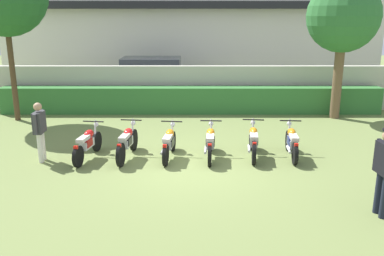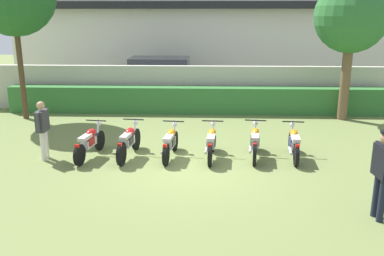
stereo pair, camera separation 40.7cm
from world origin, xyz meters
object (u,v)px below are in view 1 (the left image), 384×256
tree_far_side (345,17)px  motorcycle_in_row_0 (89,143)px  motorcycle_in_row_4 (255,141)px  motorcycle_in_row_5 (293,142)px  parked_car (156,78)px  motorcycle_in_row_2 (171,143)px  inspector_person (41,127)px  motorcycle_in_row_1 (129,142)px  motorcycle_in_row_3 (212,142)px

tree_far_side → motorcycle_in_row_0: (-8.31, -4.67, -3.29)m
motorcycle_in_row_4 → motorcycle_in_row_5: size_ratio=1.03×
parked_car → motorcycle_in_row_2: (1.12, -8.54, -0.50)m
tree_far_side → motorcycle_in_row_2: bearing=-142.9°
motorcycle_in_row_2 → motorcycle_in_row_5: motorcycle_in_row_5 is taller
motorcycle_in_row_4 → inspector_person: inspector_person is taller
motorcycle_in_row_0 → inspector_person: inspector_person is taller
tree_far_side → motorcycle_in_row_1: bearing=-147.5°
tree_far_side → motorcycle_in_row_2: size_ratio=2.82×
motorcycle_in_row_1 → motorcycle_in_row_5: size_ratio=1.10×
motorcycle_in_row_0 → tree_far_side: bearing=-52.4°
motorcycle_in_row_0 → inspector_person: 1.31m
inspector_person → motorcycle_in_row_0: bearing=8.9°
motorcycle_in_row_1 → parked_car: bearing=6.6°
motorcycle_in_row_0 → motorcycle_in_row_4: 4.55m
motorcycle_in_row_0 → motorcycle_in_row_1: (1.08, 0.06, 0.02)m
parked_car → motorcycle_in_row_5: (4.50, -8.48, -0.49)m
motorcycle_in_row_1 → motorcycle_in_row_3: 2.28m
tree_far_side → motorcycle_in_row_1: (-7.24, -4.61, -3.28)m
motorcycle_in_row_4 → motorcycle_in_row_5: bearing=-85.4°
inspector_person → tree_far_side: bearing=27.1°
tree_far_side → motorcycle_in_row_1: size_ratio=2.58×
motorcycle_in_row_0 → motorcycle_in_row_3: size_ratio=1.04×
motorcycle_in_row_1 → motorcycle_in_row_4: same height
motorcycle_in_row_0 → motorcycle_in_row_2: bearing=-80.1°
parked_car → motorcycle_in_row_2: bearing=-81.8°
parked_car → motorcycle_in_row_5: size_ratio=2.52×
parked_car → motorcycle_in_row_1: 8.56m
tree_far_side → motorcycle_in_row_5: tree_far_side is taller
motorcycle_in_row_2 → motorcycle_in_row_4: 2.32m
motorcycle_in_row_3 → parked_car: bearing=18.6°
motorcycle_in_row_5 → parked_car: bearing=32.3°
motorcycle_in_row_0 → motorcycle_in_row_5: (5.61, 0.13, 0.00)m
motorcycle_in_row_4 → motorcycle_in_row_1: bearing=97.4°
motorcycle_in_row_1 → motorcycle_in_row_5: bearing=-82.4°
parked_car → motorcycle_in_row_1: size_ratio=2.29×
motorcycle_in_row_0 → motorcycle_in_row_4: size_ratio=1.04×
parked_car → motorcycle_in_row_4: (3.44, -8.45, -0.48)m
motorcycle_in_row_2 → motorcycle_in_row_4: size_ratio=0.98×
parked_car → motorcycle_in_row_3: 8.86m
motorcycle_in_row_3 → inspector_person: 4.58m
motorcycle_in_row_5 → motorcycle_in_row_0: bearing=95.7°
parked_car → motorcycle_in_row_0: (-1.11, -8.61, -0.50)m
tree_far_side → motorcycle_in_row_1: 9.18m
motorcycle_in_row_1 → motorcycle_in_row_5: motorcycle_in_row_1 is taller
motorcycle_in_row_4 → inspector_person: 5.77m
motorcycle_in_row_5 → inspector_person: bearing=97.0°
motorcycle_in_row_4 → inspector_person: (-5.74, -0.34, 0.49)m
motorcycle_in_row_2 → motorcycle_in_row_0: bearing=97.9°
parked_car → motorcycle_in_row_2: size_ratio=2.50×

